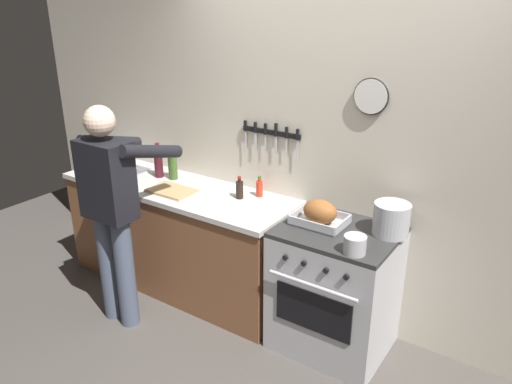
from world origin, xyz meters
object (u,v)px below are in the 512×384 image
(bottle_hot_sauce, at_px, (259,188))
(bottle_wine_red, at_px, (158,163))
(bottle_olive_oil, at_px, (173,166))
(stock_pot, at_px, (391,219))
(cutting_board, at_px, (172,191))
(stove, at_px, (334,289))
(roasting_pan, at_px, (320,214))
(person_cook, at_px, (112,204))
(saucepan, at_px, (355,245))
(bottle_soy_sauce, at_px, (240,189))

(bottle_hot_sauce, height_order, bottle_wine_red, bottle_wine_red)
(bottle_hot_sauce, bearing_deg, bottle_olive_oil, -174.39)
(stock_pot, relative_size, cutting_board, 0.64)
(stove, height_order, bottle_wine_red, bottle_wine_red)
(roasting_pan, height_order, bottle_olive_oil, bottle_olive_oil)
(bottle_olive_oil, bearing_deg, roasting_pan, -4.22)
(person_cook, relative_size, bottle_wine_red, 5.64)
(roasting_pan, bearing_deg, cutting_board, -174.26)
(saucepan, height_order, bottle_olive_oil, bottle_olive_oil)
(bottle_olive_oil, height_order, bottle_wine_red, bottle_wine_red)
(cutting_board, bearing_deg, bottle_wine_red, 148.67)
(stove, xyz_separation_m, stock_pot, (0.30, 0.13, 0.56))
(stock_pot, bearing_deg, saucepan, -103.82)
(person_cook, relative_size, saucepan, 12.19)
(person_cook, distance_m, bottle_wine_red, 0.74)
(stove, bearing_deg, roasting_pan, 174.33)
(bottle_hot_sauce, bearing_deg, stove, -14.78)
(bottle_soy_sauce, xyz_separation_m, bottle_hot_sauce, (0.10, 0.12, -0.01))
(saucepan, relative_size, cutting_board, 0.38)
(bottle_hot_sauce, bearing_deg, stock_pot, -3.66)
(bottle_soy_sauce, height_order, bottle_wine_red, bottle_wine_red)
(cutting_board, bearing_deg, person_cook, -101.01)
(bottle_olive_oil, bearing_deg, person_cook, -82.73)
(stock_pot, bearing_deg, bottle_olive_oil, -179.62)
(cutting_board, xyz_separation_m, bottle_hot_sauce, (0.62, 0.31, 0.06))
(bottle_soy_sauce, bearing_deg, saucepan, -16.29)
(roasting_pan, relative_size, cutting_board, 0.98)
(cutting_board, xyz_separation_m, bottle_wine_red, (-0.32, 0.20, 0.11))
(saucepan, bearing_deg, bottle_wine_red, 170.53)
(bottle_olive_oil, bearing_deg, stove, -4.35)
(person_cook, xyz_separation_m, bottle_soy_sauce, (0.61, 0.70, 0.02))
(bottle_wine_red, bearing_deg, person_cook, -72.24)
(saucepan, relative_size, bottle_wine_red, 0.46)
(person_cook, bearing_deg, bottle_hot_sauce, -41.40)
(stove, distance_m, roasting_pan, 0.55)
(roasting_pan, relative_size, saucepan, 2.59)
(bottle_olive_oil, relative_size, bottle_hot_sauce, 1.68)
(person_cook, height_order, cutting_board, person_cook)
(stove, relative_size, roasting_pan, 2.56)
(stove, height_order, roasting_pan, roasting_pan)
(bottle_soy_sauce, distance_m, bottle_wine_red, 0.84)
(saucepan, xyz_separation_m, bottle_hot_sauce, (-0.96, 0.43, 0.01))
(person_cook, height_order, saucepan, person_cook)
(bottle_soy_sauce, bearing_deg, bottle_wine_red, 179.58)
(saucepan, xyz_separation_m, bottle_olive_oil, (-1.77, 0.35, 0.06))
(stock_pot, bearing_deg, bottle_wine_red, -178.79)
(person_cook, bearing_deg, stove, -67.31)
(bottle_wine_red, bearing_deg, stock_pot, 1.21)
(stove, xyz_separation_m, bottle_hot_sauce, (-0.75, 0.20, 0.52))
(saucepan, bearing_deg, stove, 132.69)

